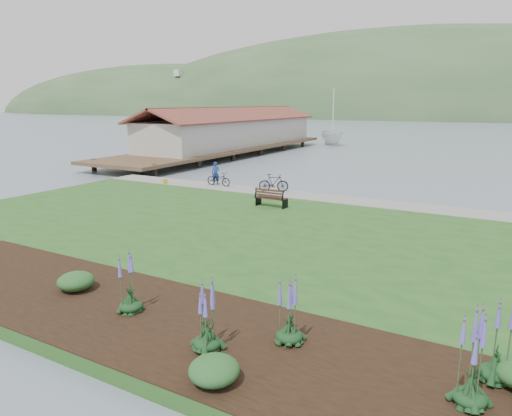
{
  "coord_description": "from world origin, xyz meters",
  "views": [
    {
      "loc": [
        8.6,
        -18.01,
        5.87
      ],
      "look_at": [
        -1.05,
        -0.75,
        1.3
      ],
      "focal_mm": 32.0,
      "sensor_mm": 36.0,
      "label": 1
    }
  ],
  "objects_px": {
    "park_bench": "(271,197)",
    "sailboat": "(332,145)",
    "bicycle_a": "(219,179)",
    "person": "(216,171)"
  },
  "relations": [
    {
      "from": "bicycle_a",
      "to": "sailboat",
      "type": "relative_size",
      "value": 0.07
    },
    {
      "from": "park_bench",
      "to": "sailboat",
      "type": "distance_m",
      "value": 42.23
    },
    {
      "from": "park_bench",
      "to": "person",
      "type": "bearing_deg",
      "value": 147.58
    },
    {
      "from": "park_bench",
      "to": "bicycle_a",
      "type": "bearing_deg",
      "value": 147.66
    },
    {
      "from": "bicycle_a",
      "to": "sailboat",
      "type": "bearing_deg",
      "value": 10.38
    },
    {
      "from": "park_bench",
      "to": "sailboat",
      "type": "bearing_deg",
      "value": 106.46
    },
    {
      "from": "park_bench",
      "to": "person",
      "type": "height_order",
      "value": "person"
    },
    {
      "from": "park_bench",
      "to": "bicycle_a",
      "type": "height_order",
      "value": "park_bench"
    },
    {
      "from": "person",
      "to": "park_bench",
      "type": "bearing_deg",
      "value": -47.69
    },
    {
      "from": "park_bench",
      "to": "person",
      "type": "relative_size",
      "value": 0.92
    }
  ]
}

